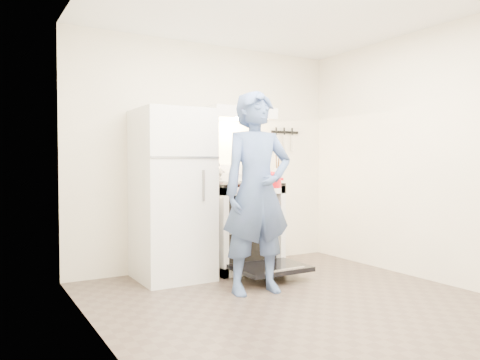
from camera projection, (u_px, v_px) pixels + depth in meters
name	position (u px, v px, depth m)	size (l,w,h in m)	color
floor	(308.00, 307.00, 3.77)	(3.60, 3.60, 0.00)	brown
back_wall	(208.00, 156.00, 5.28)	(3.20, 0.02, 2.50)	white
refrigerator	(172.00, 194.00, 4.70)	(0.70, 0.70, 1.70)	white
stove_body	(240.00, 227.00, 5.14)	(0.76, 0.65, 0.92)	white
cooktop	(240.00, 184.00, 5.13)	(0.76, 0.65, 0.03)	black
backsplash	(228.00, 173.00, 5.37)	(0.76, 0.07, 0.20)	white
oven_door	(270.00, 268.00, 4.64)	(0.70, 0.54, 0.04)	black
oven_rack	(240.00, 229.00, 5.14)	(0.60, 0.52, 0.01)	slate
range_hood	(237.00, 114.00, 5.16)	(0.76, 0.50, 0.12)	white
knife_strip	(285.00, 132.00, 5.78)	(0.40, 0.02, 0.03)	black
pizza_stone	(248.00, 228.00, 5.10)	(0.30, 0.30, 0.02)	#957157
tea_kettle	(215.00, 171.00, 5.18)	(0.21, 0.17, 0.25)	silver
utensil_jar	(278.00, 174.00, 5.06)	(0.09, 0.09, 0.13)	silver
person	(257.00, 192.00, 4.18)	(0.66, 0.43, 1.81)	#344C6E
dutch_oven	(268.00, 181.00, 4.62)	(0.34, 0.27, 0.23)	red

